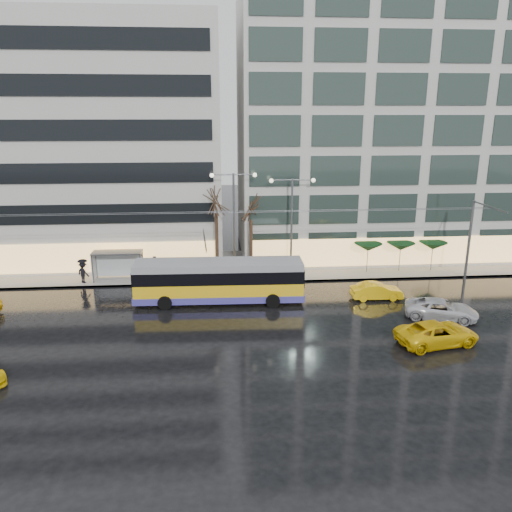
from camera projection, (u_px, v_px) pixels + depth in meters
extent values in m
plane|color=black|center=(211.00, 328.00, 33.69)|extent=(140.00, 140.00, 0.00)
cube|color=gray|center=(233.00, 266.00, 47.24)|extent=(80.00, 10.00, 0.15)
cube|color=slate|center=(235.00, 283.00, 42.50)|extent=(80.00, 0.10, 0.15)
cube|color=#B0AFA9|center=(42.00, 144.00, 47.59)|extent=(34.00, 14.00, 22.00)
cube|color=#B0AFA9|center=(400.00, 127.00, 49.88)|extent=(32.00, 14.00, 25.00)
cube|color=gold|center=(219.00, 288.00, 38.08)|extent=(12.70, 2.97, 1.58)
cube|color=#413B95|center=(219.00, 295.00, 38.22)|extent=(12.74, 3.01, 0.53)
cube|color=black|center=(219.00, 274.00, 37.76)|extent=(12.72, 2.99, 0.95)
cube|color=gray|center=(219.00, 265.00, 37.55)|extent=(12.70, 2.97, 0.53)
cube|color=black|center=(302.00, 275.00, 38.13)|extent=(0.13, 2.42, 1.37)
cube|color=black|center=(134.00, 277.00, 37.47)|extent=(0.13, 2.42, 1.37)
cylinder|color=black|center=(270.00, 289.00, 39.70)|extent=(1.06, 0.40, 1.05)
cylinder|color=black|center=(273.00, 301.00, 37.18)|extent=(1.06, 0.40, 1.05)
cylinder|color=black|center=(169.00, 291.00, 39.29)|extent=(1.06, 0.40, 1.05)
cylinder|color=black|center=(165.00, 303.00, 36.77)|extent=(1.06, 0.40, 1.05)
cylinder|color=#595B60|center=(205.00, 242.00, 38.04)|extent=(0.17, 3.92, 2.77)
cylinder|color=#595B60|center=(205.00, 240.00, 38.54)|extent=(0.17, 3.92, 2.77)
cylinder|color=#595B60|center=(469.00, 241.00, 42.57)|extent=(0.24, 0.24, 7.00)
cube|color=#595B60|center=(490.00, 207.00, 39.24)|extent=(0.10, 5.00, 0.10)
cylinder|color=#595B60|center=(223.00, 213.00, 37.41)|extent=(42.00, 0.04, 0.04)
cylinder|color=#595B60|center=(223.00, 211.00, 37.88)|extent=(42.00, 0.04, 0.04)
cube|color=#595B60|center=(117.00, 252.00, 42.42)|extent=(4.20, 1.60, 0.12)
cube|color=silver|center=(120.00, 264.00, 43.44)|extent=(4.00, 0.05, 2.20)
cube|color=white|center=(94.00, 267.00, 42.61)|extent=(0.10, 1.40, 2.20)
cylinder|color=#595B60|center=(92.00, 269.00, 41.94)|extent=(0.10, 0.10, 2.40)
cylinder|color=#595B60|center=(96.00, 264.00, 43.28)|extent=(0.10, 0.10, 2.40)
cylinder|color=#595B60|center=(141.00, 268.00, 42.25)|extent=(0.10, 0.10, 2.40)
cylinder|color=#595B60|center=(143.00, 263.00, 43.59)|extent=(0.10, 0.10, 2.40)
cylinder|color=#595B60|center=(234.00, 226.00, 42.91)|extent=(0.18, 0.18, 9.00)
cylinder|color=#595B60|center=(223.00, 175.00, 41.63)|extent=(1.80, 0.10, 0.10)
cylinder|color=#595B60|center=(244.00, 174.00, 41.77)|extent=(1.80, 0.10, 0.10)
sphere|color=#FFF2CC|center=(212.00, 175.00, 41.58)|extent=(0.36, 0.36, 0.36)
sphere|color=#FFF2CC|center=(255.00, 175.00, 41.85)|extent=(0.36, 0.36, 0.36)
cylinder|color=#595B60|center=(291.00, 228.00, 43.37)|extent=(0.18, 0.18, 8.50)
cylinder|color=#595B60|center=(282.00, 180.00, 42.16)|extent=(1.80, 0.10, 0.10)
cylinder|color=#595B60|center=(303.00, 180.00, 42.29)|extent=(1.80, 0.10, 0.10)
sphere|color=#FFF2CC|center=(271.00, 181.00, 42.10)|extent=(0.36, 0.36, 0.36)
sphere|color=#FFF2CC|center=(313.00, 180.00, 42.38)|extent=(0.36, 0.36, 0.36)
cylinder|color=black|center=(217.00, 245.00, 43.46)|extent=(0.28, 0.28, 5.60)
cylinder|color=black|center=(251.00, 247.00, 43.98)|extent=(0.28, 0.28, 4.90)
cylinder|color=#595B60|center=(367.00, 260.00, 44.97)|extent=(0.06, 0.06, 2.20)
cone|color=#0F3715|center=(368.00, 247.00, 44.64)|extent=(2.50, 2.50, 0.70)
cylinder|color=#595B60|center=(400.00, 259.00, 45.20)|extent=(0.06, 0.06, 2.20)
cone|color=#0F3715|center=(401.00, 246.00, 44.87)|extent=(2.50, 2.50, 0.70)
cylinder|color=#595B60|center=(432.00, 258.00, 45.43)|extent=(0.06, 0.06, 2.20)
cone|color=#0F3715|center=(433.00, 246.00, 45.10)|extent=(2.50, 2.50, 0.70)
imported|color=yellow|center=(377.00, 291.00, 38.83)|extent=(4.00, 1.45, 1.31)
imported|color=yellow|center=(437.00, 333.00, 31.20)|extent=(5.59, 3.34, 1.45)
imported|color=silver|center=(441.00, 309.00, 35.13)|extent=(5.45, 3.82, 1.38)
imported|color=black|center=(159.00, 274.00, 42.10)|extent=(0.60, 0.40, 1.61)
imported|color=#CF459B|center=(159.00, 263.00, 41.84)|extent=(0.99, 1.01, 0.88)
imported|color=black|center=(154.00, 266.00, 44.03)|extent=(1.03, 0.93, 1.74)
imported|color=black|center=(83.00, 272.00, 42.05)|extent=(1.37, 1.24, 1.84)
imported|color=black|center=(82.00, 263.00, 41.82)|extent=(1.14, 1.14, 0.72)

